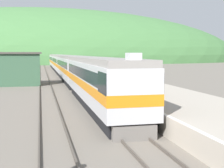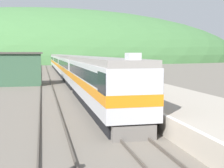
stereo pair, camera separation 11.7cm
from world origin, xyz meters
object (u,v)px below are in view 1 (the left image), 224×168
express_train_lead_car (98,80)px  carriage_third (61,63)px  carriage_fourth (56,61)px  carriage_second (71,68)px

express_train_lead_car → carriage_third: size_ratio=0.90×
express_train_lead_car → carriage_third: 46.61m
carriage_third → carriage_fourth: size_ratio=1.00×
carriage_second → carriage_third: bearing=90.0°
carriage_second → express_train_lead_car: bearing=-90.0°
carriage_second → carriage_fourth: same height
carriage_third → carriage_second: bearing=-90.0°
carriage_second → carriage_third: 23.77m
carriage_third → carriage_fourth: bearing=90.0°
carriage_second → carriage_fourth: size_ratio=1.00×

